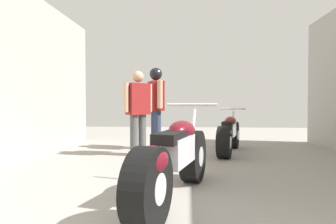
# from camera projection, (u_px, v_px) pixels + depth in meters

# --- Properties ---
(ground_plane) EXTENTS (17.74, 17.74, 0.00)m
(ground_plane) POSITION_uv_depth(u_px,v_px,m) (198.00, 179.00, 3.86)
(ground_plane) COLOR gray
(motorcycle_maroon_cruiser) EXTENTS (0.86, 2.16, 1.02)m
(motorcycle_maroon_cruiser) POSITION_uv_depth(u_px,v_px,m) (174.00, 160.00, 2.98)
(motorcycle_maroon_cruiser) COLOR black
(motorcycle_maroon_cruiser) RESTS_ON ground_plane
(motorcycle_black_naked) EXTENTS (0.81, 1.96, 0.92)m
(motorcycle_black_naked) POSITION_uv_depth(u_px,v_px,m) (229.00, 135.00, 5.96)
(motorcycle_black_naked) COLOR black
(motorcycle_black_naked) RESTS_ON ground_plane
(mechanic_in_blue) EXTENTS (0.55, 0.55, 1.66)m
(mechanic_in_blue) POSITION_uv_depth(u_px,v_px,m) (138.00, 108.00, 5.70)
(mechanic_in_blue) COLOR #4C4C4C
(mechanic_in_blue) RESTS_ON ground_plane
(mechanic_with_helmet) EXTENTS (0.42, 0.70, 1.83)m
(mechanic_with_helmet) POSITION_uv_depth(u_px,v_px,m) (156.00, 100.00, 6.49)
(mechanic_with_helmet) COLOR #2D3851
(mechanic_with_helmet) RESTS_ON ground_plane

